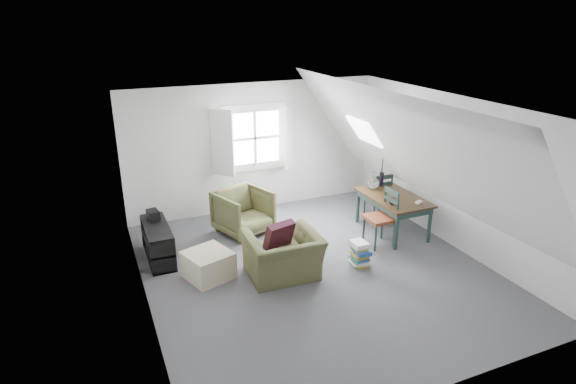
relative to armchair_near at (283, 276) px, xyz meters
name	(u,v)px	position (x,y,z in m)	size (l,w,h in m)	color
floor	(316,270)	(0.53, -0.03, 0.00)	(5.50, 5.50, 0.00)	#4C4D51
ceiling	(320,108)	(0.53, -0.03, 2.50)	(5.50, 5.50, 0.00)	white
wall_back	(254,148)	(0.53, 2.72, 1.25)	(5.00, 5.00, 0.00)	silver
wall_front	(446,288)	(0.53, -2.78, 1.25)	(5.00, 5.00, 0.00)	silver
wall_left	(139,222)	(-1.97, -0.03, 1.25)	(5.50, 5.50, 0.00)	silver
wall_right	(454,173)	(3.03, -0.03, 1.25)	(5.50, 5.50, 0.00)	silver
slope_left	(211,173)	(-1.02, -0.03, 1.78)	(5.50, 5.50, 0.00)	white
slope_right	(409,148)	(2.08, -0.03, 1.78)	(5.50, 5.50, 0.00)	white
dormer_window	(255,138)	(0.53, 2.64, 1.45)	(1.71, 0.35, 1.30)	white
skylight	(364,131)	(2.08, 1.27, 1.75)	(0.55, 0.75, 0.04)	white
armchair_near	(283,276)	(0.00, 0.00, 0.00)	(1.05, 0.92, 0.68)	#4A4C2A
armchair_far	(244,232)	(-0.06, 1.70, 0.00)	(0.84, 0.87, 0.79)	#4A4C2A
throw_pillow	(279,236)	(0.00, 0.15, 0.60)	(0.45, 0.13, 0.45)	#380F1F
ottoman	(208,265)	(-1.03, 0.41, 0.20)	(0.61, 0.61, 0.41)	#BFAE8E
dining_table	(393,201)	(2.39, 0.67, 0.59)	(0.82, 1.37, 0.68)	black
demijohn	(373,183)	(2.24, 1.12, 0.81)	(0.22, 0.22, 0.31)	silver
vase_twigs	(381,178)	(2.49, 1.22, 0.83)	(0.08, 0.09, 0.65)	black
cup	(392,204)	(2.14, 0.37, 0.68)	(0.11, 0.11, 0.10)	black
paper_box	(419,202)	(2.59, 0.22, 0.70)	(0.12, 0.08, 0.04)	white
dining_chair_far	(379,194)	(2.55, 1.36, 0.47)	(0.42, 0.42, 0.89)	maroon
dining_chair_near	(382,217)	(1.93, 0.33, 0.51)	(0.45, 0.45, 0.97)	maroon
media_shelf	(158,245)	(-1.62, 1.26, 0.26)	(0.37, 1.11, 0.57)	black
electronics_box	(153,215)	(-1.62, 1.55, 0.65)	(0.16, 0.23, 0.18)	black
magazine_stack	(360,254)	(1.23, -0.16, 0.20)	(0.29, 0.35, 0.39)	#B29933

